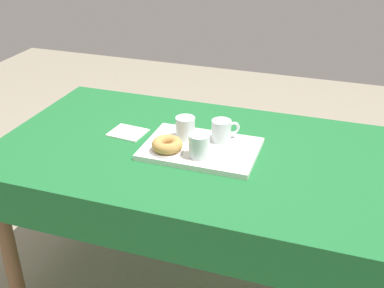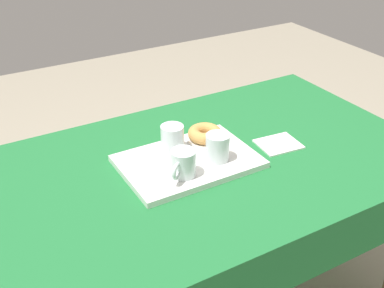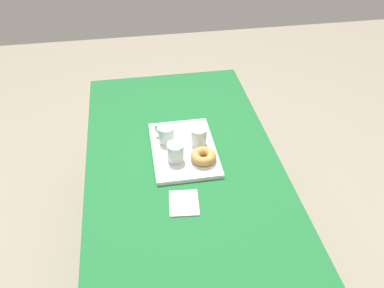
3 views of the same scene
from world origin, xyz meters
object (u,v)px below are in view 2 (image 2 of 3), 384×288
sugar_donut_left (205,133)px  paper_napkin (278,144)px  water_glass_far (172,140)px  dining_table (199,185)px  water_glass_near (217,149)px  donut_plate_left (205,140)px  serving_tray (188,161)px  tea_mug_left (183,164)px

sugar_donut_left → paper_napkin: sugar_donut_left is taller
water_glass_far → paper_napkin: 0.37m
dining_table → paper_napkin: bearing=173.3°
dining_table → water_glass_near: 0.16m
donut_plate_left → paper_napkin: (-0.22, 0.12, -0.02)m
paper_napkin → donut_plate_left: bearing=-28.8°
water_glass_far → donut_plate_left: water_glass_far is taller
dining_table → water_glass_near: (-0.05, 0.03, 0.14)m
dining_table → water_glass_far: bearing=-61.1°
donut_plate_left → water_glass_far: bearing=-0.4°
dining_table → serving_tray: (0.03, -0.01, 0.10)m
tea_mug_left → water_glass_near: water_glass_near is taller
dining_table → sugar_donut_left: sugar_donut_left is taller
serving_tray → water_glass_far: (0.02, -0.07, 0.05)m
tea_mug_left → dining_table: bearing=-146.2°
tea_mug_left → sugar_donut_left: 0.22m
serving_tray → paper_napkin: size_ratio=3.07×
dining_table → paper_napkin: 0.31m
dining_table → paper_napkin: size_ratio=10.95×
tea_mug_left → donut_plate_left: (-0.17, -0.15, -0.04)m
dining_table → water_glass_near: bearing=144.1°
donut_plate_left → sugar_donut_left: 0.02m
water_glass_near → donut_plate_left: bearing=-102.8°
dining_table → serving_tray: serving_tray is taller
donut_plate_left → sugar_donut_left: size_ratio=1.06×
dining_table → tea_mug_left: 0.18m
paper_napkin → water_glass_far: bearing=-19.6°
serving_tray → donut_plate_left: size_ratio=3.49×
water_glass_near → donut_plate_left: water_glass_near is taller
sugar_donut_left → paper_napkin: size_ratio=0.83×
water_glass_near → serving_tray: bearing=-30.9°
water_glass_near → sugar_donut_left: 0.12m
dining_table → donut_plate_left: (-0.08, -0.09, 0.11)m
serving_tray → tea_mug_left: size_ratio=4.17×
tea_mug_left → paper_napkin: 0.39m
serving_tray → water_glass_near: (-0.08, 0.05, 0.05)m
tea_mug_left → paper_napkin: (-0.39, -0.03, -0.06)m
tea_mug_left → water_glass_near: (-0.14, -0.03, -0.00)m
water_glass_far → donut_plate_left: size_ratio=0.71×
dining_table → sugar_donut_left: (-0.08, -0.09, 0.13)m
water_glass_far → sugar_donut_left: 0.12m
tea_mug_left → donut_plate_left: size_ratio=0.84×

